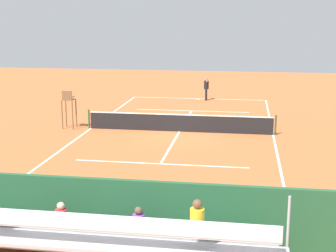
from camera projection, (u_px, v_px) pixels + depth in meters
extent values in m
plane|color=#BC6033|center=(179.00, 132.00, 26.85)|extent=(60.00, 60.00, 0.00)
cube|color=white|center=(199.00, 99.00, 37.45)|extent=(10.00, 0.10, 0.01)
cube|color=white|center=(135.00, 207.00, 16.25)|extent=(10.00, 0.10, 0.01)
cube|color=white|center=(273.00, 135.00, 26.08)|extent=(0.10, 22.00, 0.01)
cube|color=white|center=(91.00, 128.00, 27.61)|extent=(0.10, 22.00, 0.01)
cube|color=white|center=(192.00, 111.00, 32.68)|extent=(7.50, 0.10, 0.01)
cube|color=white|center=(160.00, 164.00, 21.02)|extent=(7.50, 0.10, 0.01)
cube|color=white|center=(179.00, 132.00, 26.85)|extent=(0.10, 12.10, 0.01)
cube|color=white|center=(199.00, 99.00, 37.45)|extent=(0.10, 0.30, 0.01)
cube|color=black|center=(180.00, 123.00, 26.75)|extent=(10.00, 0.02, 0.91)
cube|color=white|center=(180.00, 115.00, 26.64)|extent=(10.00, 0.04, 0.06)
cylinder|color=#2D5133|center=(276.00, 125.00, 25.95)|extent=(0.10, 0.10, 1.07)
cylinder|color=#2D5133|center=(89.00, 119.00, 27.51)|extent=(0.10, 0.10, 1.07)
cube|color=#235633|center=(109.00, 215.00, 13.14)|extent=(18.00, 0.16, 2.00)
cube|color=#B2B2B7|center=(106.00, 247.00, 12.97)|extent=(9.00, 0.10, 0.45)
cube|color=#B2B2B7|center=(103.00, 247.00, 12.59)|extent=(9.00, 0.80, 0.08)
cube|color=#B2B2B7|center=(107.00, 247.00, 13.00)|extent=(9.00, 0.04, 0.45)
cube|color=silver|center=(101.00, 233.00, 12.40)|extent=(8.60, 0.36, 0.04)
cube|color=silver|center=(99.00, 229.00, 12.18)|extent=(8.60, 0.03, 0.36)
cube|color=#B2B2B7|center=(92.00, 245.00, 11.72)|extent=(9.00, 0.80, 0.08)
cube|color=#B2B2B7|center=(97.00, 245.00, 12.13)|extent=(9.00, 0.04, 0.45)
cube|color=silver|center=(90.00, 230.00, 11.53)|extent=(8.60, 0.36, 0.04)
cube|color=silver|center=(88.00, 225.00, 11.32)|extent=(8.60, 0.03, 0.36)
cube|color=#B2B2B7|center=(81.00, 242.00, 10.85)|extent=(9.00, 0.80, 0.08)
cube|color=#B2B2B7|center=(86.00, 242.00, 11.26)|extent=(9.00, 0.04, 0.45)
cube|color=silver|center=(78.00, 226.00, 10.66)|extent=(8.60, 0.36, 0.04)
cube|color=silver|center=(75.00, 221.00, 10.45)|extent=(8.60, 0.03, 0.36)
cylinder|color=#B2B2B7|center=(287.00, 246.00, 10.97)|extent=(0.06, 0.06, 2.35)
cube|color=#2D2D33|center=(140.00, 232.00, 12.41)|extent=(0.32, 0.40, 0.12)
cylinder|color=purple|center=(139.00, 223.00, 12.23)|extent=(0.30, 0.30, 0.45)
sphere|color=brown|center=(138.00, 211.00, 12.16)|extent=(0.20, 0.20, 0.20)
cube|color=#2D2D33|center=(197.00, 229.00, 10.43)|extent=(0.32, 0.40, 0.12)
cylinder|color=yellow|center=(197.00, 219.00, 10.25)|extent=(0.30, 0.30, 0.45)
sphere|color=brown|center=(197.00, 204.00, 10.18)|extent=(0.20, 0.20, 0.20)
cube|color=#2D2D33|center=(64.00, 226.00, 12.72)|extent=(0.32, 0.40, 0.12)
cylinder|color=red|center=(61.00, 218.00, 12.54)|extent=(0.30, 0.30, 0.45)
sphere|color=beige|center=(61.00, 206.00, 12.47)|extent=(0.20, 0.20, 0.20)
cylinder|color=brown|center=(76.00, 113.00, 27.76)|extent=(0.07, 0.07, 1.60)
cylinder|color=brown|center=(66.00, 113.00, 27.85)|extent=(0.07, 0.07, 1.60)
cylinder|color=brown|center=(73.00, 115.00, 27.18)|extent=(0.07, 0.07, 1.60)
cylinder|color=brown|center=(62.00, 115.00, 27.28)|extent=(0.07, 0.07, 1.60)
cube|color=brown|center=(69.00, 99.00, 27.34)|extent=(0.56, 0.56, 0.06)
cube|color=brown|center=(67.00, 95.00, 27.05)|extent=(0.56, 0.06, 0.48)
cube|color=brown|center=(73.00, 97.00, 27.26)|extent=(0.04, 0.48, 0.04)
cube|color=brown|center=(64.00, 97.00, 27.34)|extent=(0.04, 0.48, 0.04)
cube|color=#234C2D|center=(174.00, 225.00, 13.78)|extent=(1.80, 0.40, 0.05)
cylinder|color=#234C2D|center=(200.00, 235.00, 13.72)|extent=(0.06, 0.06, 0.45)
cylinder|color=#234C2D|center=(147.00, 231.00, 13.94)|extent=(0.06, 0.06, 0.45)
cube|color=#234C2D|center=(173.00, 218.00, 13.54)|extent=(1.80, 0.04, 0.36)
cube|color=#334C8C|center=(96.00, 232.00, 13.98)|extent=(0.90, 0.36, 0.36)
cylinder|color=black|center=(206.00, 94.00, 36.78)|extent=(0.14, 0.14, 0.85)
cylinder|color=black|center=(206.00, 95.00, 36.57)|extent=(0.14, 0.14, 0.85)
cylinder|color=black|center=(206.00, 85.00, 36.52)|extent=(0.37, 0.37, 0.60)
sphere|color=tan|center=(206.00, 79.00, 36.43)|extent=(0.22, 0.22, 0.22)
cylinder|color=tan|center=(206.00, 78.00, 36.20)|extent=(0.25, 0.10, 0.55)
cylinder|color=tan|center=(207.00, 84.00, 36.72)|extent=(0.09, 0.09, 0.50)
cylinder|color=black|center=(197.00, 100.00, 36.70)|extent=(0.06, 0.28, 0.03)
torus|color=#D8CC4C|center=(198.00, 100.00, 36.95)|extent=(0.33, 0.33, 0.02)
cylinder|color=white|center=(198.00, 100.00, 36.95)|extent=(0.25, 0.25, 0.00)
sphere|color=#CCDB33|center=(199.00, 107.00, 33.82)|extent=(0.07, 0.07, 0.07)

